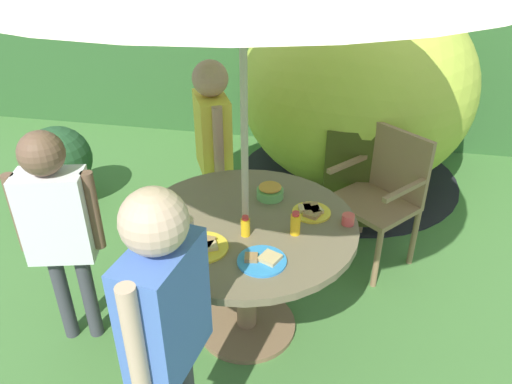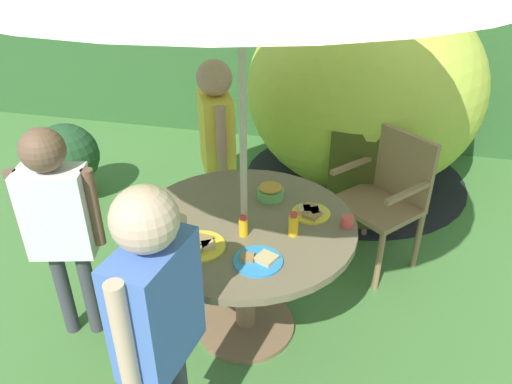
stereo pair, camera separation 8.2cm
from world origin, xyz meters
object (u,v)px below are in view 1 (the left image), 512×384
object	(u,v)px
dome_tent	(356,88)
plate_far_right	(262,260)
wooden_chair	(383,189)
juice_bottle_near_right	(245,226)
child_in_blue_shirt	(165,308)
plate_mid_left	(311,211)
child_in_yellow_shirt	(213,134)
juice_bottle_center_front	(295,224)
child_in_white_shirt	(57,217)
snack_bowl	(270,191)
garden_table	(246,247)
potted_plant	(59,162)
plate_far_left	(202,247)
cup_near	(348,219)
juice_bottle_center_back	(152,199)
juice_bottle_near_left	(161,217)

from	to	relation	value
dome_tent	plate_far_right	xyz separation A→B (m)	(-0.38, -2.34, -0.08)
wooden_chair	juice_bottle_near_right	distance (m)	1.27
child_in_blue_shirt	plate_mid_left	world-z (taller)	child_in_blue_shirt
child_in_yellow_shirt	juice_bottle_center_front	xyz separation A→B (m)	(0.67, -0.88, -0.05)
child_in_white_shirt	snack_bowl	bearing A→B (deg)	12.37
garden_table	wooden_chair	size ratio (longest dim) A/B	1.26
potted_plant	child_in_white_shirt	size ratio (longest dim) A/B	0.53
juice_bottle_center_front	plate_far_left	bearing A→B (deg)	-153.66
wooden_chair	child_in_blue_shirt	distance (m)	1.96
cup_near	dome_tent	bearing A→B (deg)	90.12
potted_plant	plate_mid_left	world-z (taller)	plate_mid_left
plate_far_right	juice_bottle_near_right	bearing A→B (deg)	121.99
garden_table	cup_near	distance (m)	0.57
child_in_blue_shirt	juice_bottle_center_back	distance (m)	0.96
snack_bowl	juice_bottle_near_right	xyz separation A→B (m)	(-0.06, -0.39, 0.01)
plate_far_right	juice_bottle_center_front	bearing A→B (deg)	64.66
plate_mid_left	juice_bottle_near_left	distance (m)	0.80
snack_bowl	plate_far_left	bearing A→B (deg)	-114.33
juice_bottle_near_right	juice_bottle_center_back	bearing A→B (deg)	164.42
garden_table	juice_bottle_near_left	distance (m)	0.49
child_in_yellow_shirt	juice_bottle_center_front	world-z (taller)	child_in_yellow_shirt
snack_bowl	child_in_blue_shirt	bearing A→B (deg)	-101.11
plate_mid_left	juice_bottle_near_left	size ratio (longest dim) A/B	1.77
dome_tent	plate_mid_left	size ratio (longest dim) A/B	10.52
child_in_white_shirt	juice_bottle_near_left	distance (m)	0.53
dome_tent	juice_bottle_near_right	world-z (taller)	dome_tent
child_in_yellow_shirt	child_in_blue_shirt	distance (m)	1.68
child_in_white_shirt	plate_far_left	distance (m)	0.78
child_in_blue_shirt	plate_far_left	world-z (taller)	child_in_blue_shirt
dome_tent	juice_bottle_center_back	distance (m)	2.25
juice_bottle_near_left	juice_bottle_near_right	xyz separation A→B (m)	(0.44, 0.00, -0.00)
child_in_blue_shirt	snack_bowl	world-z (taller)	child_in_blue_shirt
juice_bottle_center_back	garden_table	bearing A→B (deg)	-4.40
potted_plant	juice_bottle_near_left	world-z (taller)	juice_bottle_near_left
garden_table	cup_near	xyz separation A→B (m)	(0.53, 0.09, 0.19)
juice_bottle_near_left	garden_table	bearing A→B (deg)	15.23
child_in_blue_shirt	plate_far_right	world-z (taller)	child_in_blue_shirt
garden_table	child_in_white_shirt	world-z (taller)	child_in_white_shirt
plate_far_left	garden_table	bearing A→B (deg)	59.10
juice_bottle_near_left	child_in_white_shirt	bearing A→B (deg)	-166.70
child_in_blue_shirt	cup_near	xyz separation A→B (m)	(0.66, 0.91, -0.12)
juice_bottle_near_right	garden_table	bearing A→B (deg)	102.01
garden_table	juice_bottle_center_front	xyz separation A→B (m)	(0.27, -0.05, 0.22)
juice_bottle_center_front	child_in_white_shirt	bearing A→B (deg)	-171.40
juice_bottle_center_front	cup_near	bearing A→B (deg)	28.12
plate_far_right	juice_bottle_center_back	xyz separation A→B (m)	(-0.68, 0.35, 0.05)
child_in_yellow_shirt	child_in_blue_shirt	size ratio (longest dim) A/B	0.97
wooden_chair	juice_bottle_center_front	distance (m)	1.09
snack_bowl	juice_bottle_near_right	distance (m)	0.39
potted_plant	plate_far_right	distance (m)	2.41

